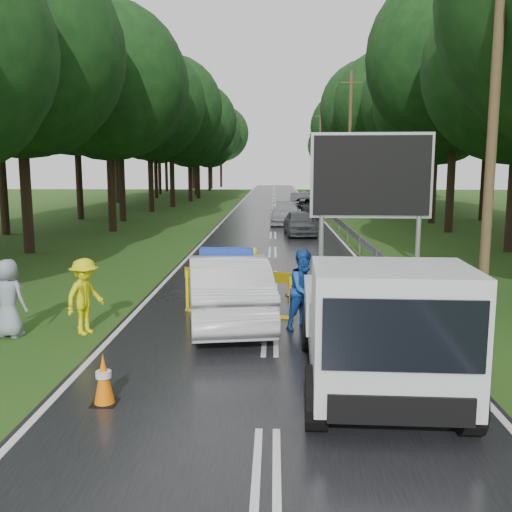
{
  "coord_description": "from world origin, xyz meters",
  "views": [
    {
      "loc": [
        0.08,
        -11.87,
        3.59
      ],
      "look_at": [
        -0.4,
        2.73,
        1.3
      ],
      "focal_mm": 40.0,
      "sensor_mm": 36.0,
      "label": 1
    }
  ],
  "objects_px": {
    "barrier": "(238,281)",
    "queue_car_second": "(286,213)",
    "police_sedan": "(227,289)",
    "officer": "(251,280)",
    "queue_car_third": "(308,207)",
    "work_truck": "(378,323)",
    "queue_car_fourth": "(300,201)",
    "queue_car_first": "(300,223)",
    "civilian": "(305,290)"
  },
  "relations": [
    {
      "from": "officer",
      "to": "civilian",
      "type": "distance_m",
      "value": 1.96
    },
    {
      "from": "queue_car_second",
      "to": "queue_car_third",
      "type": "distance_m",
      "value": 6.24
    },
    {
      "from": "officer",
      "to": "queue_car_first",
      "type": "bearing_deg",
      "value": -137.33
    },
    {
      "from": "officer",
      "to": "queue_car_first",
      "type": "distance_m",
      "value": 16.2
    },
    {
      "from": "barrier",
      "to": "queue_car_fourth",
      "type": "height_order",
      "value": "queue_car_fourth"
    },
    {
      "from": "police_sedan",
      "to": "officer",
      "type": "xyz_separation_m",
      "value": [
        0.5,
        1.09,
        0.01
      ]
    },
    {
      "from": "barrier",
      "to": "queue_car_second",
      "type": "distance_m",
      "value": 22.55
    },
    {
      "from": "barrier",
      "to": "queue_car_second",
      "type": "relative_size",
      "value": 0.57
    },
    {
      "from": "queue_car_second",
      "to": "queue_car_fourth",
      "type": "relative_size",
      "value": 1.08
    },
    {
      "from": "queue_car_third",
      "to": "work_truck",
      "type": "bearing_deg",
      "value": -94.7
    },
    {
      "from": "barrier",
      "to": "queue_car_third",
      "type": "relative_size",
      "value": 0.55
    },
    {
      "from": "civilian",
      "to": "queue_car_third",
      "type": "height_order",
      "value": "civilian"
    },
    {
      "from": "police_sedan",
      "to": "barrier",
      "type": "height_order",
      "value": "police_sedan"
    },
    {
      "from": "officer",
      "to": "queue_car_second",
      "type": "height_order",
      "value": "officer"
    },
    {
      "from": "queue_car_fourth",
      "to": "police_sedan",
      "type": "bearing_deg",
      "value": -95.66
    },
    {
      "from": "barrier",
      "to": "queue_car_third",
      "type": "distance_m",
      "value": 28.68
    },
    {
      "from": "police_sedan",
      "to": "civilian",
      "type": "height_order",
      "value": "civilian"
    },
    {
      "from": "civilian",
      "to": "officer",
      "type": "bearing_deg",
      "value": 93.04
    },
    {
      "from": "work_truck",
      "to": "queue_car_second",
      "type": "height_order",
      "value": "work_truck"
    },
    {
      "from": "work_truck",
      "to": "queue_car_fourth",
      "type": "height_order",
      "value": "work_truck"
    },
    {
      "from": "barrier",
      "to": "queue_car_first",
      "type": "distance_m",
      "value": 16.64
    },
    {
      "from": "work_truck",
      "to": "queue_car_second",
      "type": "xyz_separation_m",
      "value": [
        -0.94,
        27.08,
        -0.44
      ]
    },
    {
      "from": "work_truck",
      "to": "queue_car_first",
      "type": "xyz_separation_m",
      "value": [
        -0.32,
        21.08,
        -0.45
      ]
    },
    {
      "from": "queue_car_second",
      "to": "civilian",
      "type": "bearing_deg",
      "value": -87.75
    },
    {
      "from": "civilian",
      "to": "queue_car_third",
      "type": "bearing_deg",
      "value": 49.47
    },
    {
      "from": "queue_car_first",
      "to": "queue_car_third",
      "type": "distance_m",
      "value": 12.05
    },
    {
      "from": "work_truck",
      "to": "civilian",
      "type": "distance_m",
      "value": 3.63
    },
    {
      "from": "police_sedan",
      "to": "officer",
      "type": "bearing_deg",
      "value": -123.88
    },
    {
      "from": "work_truck",
      "to": "officer",
      "type": "bearing_deg",
      "value": 116.28
    },
    {
      "from": "police_sedan",
      "to": "queue_car_fourth",
      "type": "bearing_deg",
      "value": -104.45
    },
    {
      "from": "work_truck",
      "to": "queue_car_first",
      "type": "height_order",
      "value": "work_truck"
    },
    {
      "from": "police_sedan",
      "to": "barrier",
      "type": "distance_m",
      "value": 0.72
    },
    {
      "from": "police_sedan",
      "to": "work_truck",
      "type": "height_order",
      "value": "work_truck"
    },
    {
      "from": "work_truck",
      "to": "barrier",
      "type": "distance_m",
      "value": 5.25
    },
    {
      "from": "barrier",
      "to": "queue_car_third",
      "type": "height_order",
      "value": "queue_car_third"
    },
    {
      "from": "civilian",
      "to": "queue_car_first",
      "type": "relative_size",
      "value": 0.46
    },
    {
      "from": "police_sedan",
      "to": "queue_car_second",
      "type": "bearing_deg",
      "value": -103.72
    },
    {
      "from": "barrier",
      "to": "queue_car_second",
      "type": "bearing_deg",
      "value": 100.81
    },
    {
      "from": "officer",
      "to": "queue_car_second",
      "type": "bearing_deg",
      "value": -133.91
    },
    {
      "from": "officer",
      "to": "queue_car_fourth",
      "type": "relative_size",
      "value": 0.38
    },
    {
      "from": "queue_car_first",
      "to": "police_sedan",
      "type": "bearing_deg",
      "value": -101.36
    },
    {
      "from": "queue_car_second",
      "to": "barrier",
      "type": "bearing_deg",
      "value": -91.71
    },
    {
      "from": "queue_car_first",
      "to": "queue_car_second",
      "type": "xyz_separation_m",
      "value": [
        -0.61,
        6.0,
        0.01
      ]
    },
    {
      "from": "barrier",
      "to": "queue_car_third",
      "type": "bearing_deg",
      "value": 98.22
    },
    {
      "from": "queue_car_fourth",
      "to": "queue_car_first",
      "type": "bearing_deg",
      "value": -92.96
    },
    {
      "from": "police_sedan",
      "to": "work_truck",
      "type": "bearing_deg",
      "value": 115.84
    },
    {
      "from": "queue_car_first",
      "to": "queue_car_second",
      "type": "height_order",
      "value": "queue_car_second"
    },
    {
      "from": "police_sedan",
      "to": "queue_car_first",
      "type": "distance_m",
      "value": 17.34
    },
    {
      "from": "barrier",
      "to": "queue_car_second",
      "type": "xyz_separation_m",
      "value": [
        1.6,
        22.49,
        -0.18
      ]
    },
    {
      "from": "civilian",
      "to": "queue_car_second",
      "type": "relative_size",
      "value": 0.39
    }
  ]
}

